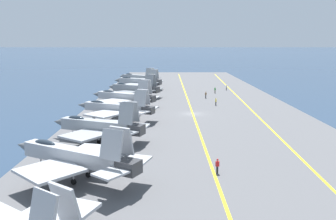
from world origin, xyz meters
The scene contains 16 objects.
ground_plane centered at (0.00, 0.00, 0.00)m, with size 2000.00×2000.00×0.00m, color navy.
carrier_deck centered at (0.00, 0.00, 0.20)m, with size 203.23×47.11×0.40m, color #565659.
deck_stripe_foul_line centered at (0.00, -12.95, 0.40)m, with size 182.91×0.36×0.01m, color yellow.
deck_stripe_centerline centered at (0.00, 0.00, 0.40)m, with size 182.91×0.36×0.01m, color yellow.
parked_jet_second centered at (-35.70, 15.24, 3.05)m, with size 13.21×16.70×6.41m.
parked_jet_third centered at (-20.78, 15.52, 2.79)m, with size 13.25×15.47×6.29m.
parked_jet_fourth centered at (-6.73, 14.84, 2.90)m, with size 14.06×16.17×6.20m.
parked_jet_fifth centered at (8.80, 15.31, 2.67)m, with size 13.70×16.70×6.40m.
parked_jet_sixth centered at (22.40, 14.31, 2.80)m, with size 12.44×15.56×6.35m.
parked_jet_seventh centered at (37.80, 14.37, 2.99)m, with size 13.54×16.04×6.48m.
parked_jet_eighth centered at (51.53, 15.54, 2.79)m, with size 13.53×15.41×5.92m.
crew_white_vest centered at (36.49, -12.96, 1.37)m, with size 0.43×0.34×1.76m.
crew_red_vest centered at (-33.90, -0.37, 1.35)m, with size 0.36×0.44×1.72m.
crew_brown_vest centered at (20.70, -4.90, 1.36)m, with size 0.35×0.44×1.74m.
crew_yellow_vest centered at (9.81, -6.10, 1.35)m, with size 0.39×0.27×1.73m.
crew_green_vest centered at (29.78, -8.57, 1.36)m, with size 0.43×0.46×1.75m.
Camera 1 is at (-72.05, 5.30, 15.05)m, focal length 38.00 mm.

